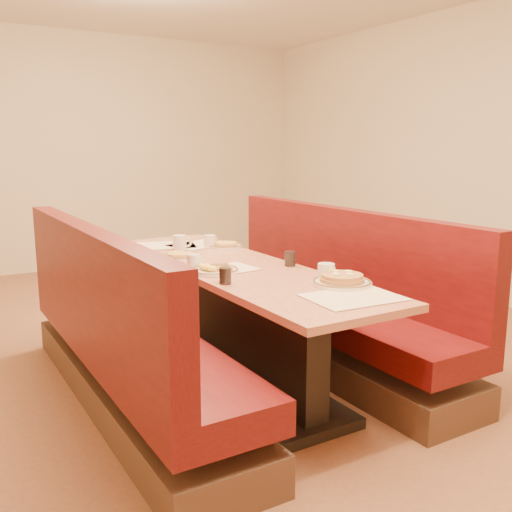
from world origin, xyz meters
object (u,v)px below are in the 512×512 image
coffee_mug_b (194,261)px  coffee_mug_d (180,242)px  booth_right (327,308)px  soda_tumbler_mid (290,259)px  pancake_plate (342,281)px  eggs_plate (214,270)px  coffee_mug_a (327,272)px  coffee_mug_c (210,241)px  soda_tumbler_near (225,276)px  booth_left (122,345)px  diner_table (235,323)px

coffee_mug_b → coffee_mug_d: size_ratio=0.83×
coffee_mug_b → booth_right: bearing=-11.7°
booth_right → soda_tumbler_mid: 0.66m
pancake_plate → soda_tumbler_mid: size_ratio=3.40×
eggs_plate → coffee_mug_b: size_ratio=2.58×
coffee_mug_a → soda_tumbler_mid: bearing=67.4°
coffee_mug_c → soda_tumbler_near: bearing=-124.8°
booth_right → soda_tumbler_mid: (-0.45, -0.20, 0.43)m
booth_right → eggs_plate: 1.03m
coffee_mug_a → coffee_mug_d: bearing=87.7°
booth_left → soda_tumbler_mid: booth_left is taller
diner_table → booth_right: (0.73, 0.00, -0.01)m
soda_tumbler_near → coffee_mug_d: bearing=79.1°
booth_right → coffee_mug_b: (-0.98, 0.05, 0.43)m
booth_right → coffee_mug_c: booth_right is taller
coffee_mug_b → coffee_mug_c: 0.71m
diner_table → pancake_plate: size_ratio=7.90×
diner_table → coffee_mug_a: 0.80m
eggs_plate → pancake_plate: bearing=-54.8°
soda_tumbler_near → coffee_mug_b: bearing=86.2°
diner_table → eggs_plate: (-0.20, -0.13, 0.39)m
pancake_plate → soda_tumbler_mid: (0.04, 0.55, 0.02)m
booth_right → soda_tumbler_near: (-1.01, -0.41, 0.43)m
booth_left → booth_right: size_ratio=1.00×
soda_tumbler_mid → pancake_plate: bearing=-94.5°
coffee_mug_a → booth_right: bearing=36.5°
coffee_mug_a → eggs_plate: bearing=114.8°
pancake_plate → eggs_plate: 0.77m
pancake_plate → soda_tumbler_mid: bearing=85.5°
coffee_mug_d → booth_right: bearing=-17.9°
coffee_mug_a → soda_tumbler_near: 0.55m
coffee_mug_d → soda_tumbler_near: (-0.21, -1.08, -0.01)m
coffee_mug_c → soda_tumbler_mid: 0.85m
coffee_mug_a → coffee_mug_c: size_ratio=1.09×
eggs_plate → soda_tumbler_near: 0.29m
diner_table → booth_left: 0.73m
diner_table → coffee_mug_a: coffee_mug_a is taller
diner_table → soda_tumbler_mid: (0.28, -0.20, 0.42)m
eggs_plate → coffee_mug_d: 0.81m
diner_table → soda_tumbler_mid: bearing=-35.7°
booth_left → coffee_mug_a: (0.95, -0.64, 0.44)m
diner_table → coffee_mug_d: coffee_mug_d is taller
pancake_plate → booth_right: bearing=56.6°
coffee_mug_c → coffee_mug_a: bearing=-99.3°
eggs_plate → booth_left: bearing=166.6°
diner_table → soda_tumbler_near: (-0.28, -0.41, 0.42)m
coffee_mug_b → booth_left: bearing=177.9°
soda_tumbler_near → booth_left: bearing=138.0°
coffee_mug_a → coffee_mug_d: (-0.29, 1.31, 0.00)m
booth_right → soda_tumbler_mid: booth_right is taller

